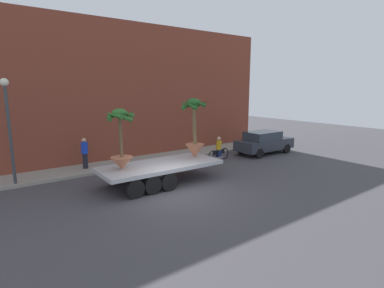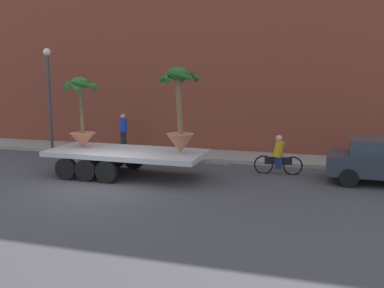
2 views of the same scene
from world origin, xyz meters
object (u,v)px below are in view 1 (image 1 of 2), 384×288
flatbed_trailer (156,169)px  potted_palm_rear (121,142)px  potted_palm_middle (194,132)px  pedestrian_near_gate (85,153)px  street_lamp (8,118)px  cyclist (219,150)px  parked_car (264,142)px

flatbed_trailer → potted_palm_rear: (-1.65, 0.11, 1.45)m
potted_palm_middle → pedestrian_near_gate: 6.23m
street_lamp → flatbed_trailer: bearing=-33.1°
potted_palm_middle → cyclist: (3.34, 1.87, -1.65)m
parked_car → street_lamp: bearing=172.2°
pedestrian_near_gate → street_lamp: 4.20m
potted_palm_middle → parked_car: 7.47m
pedestrian_near_gate → flatbed_trailer: bearing=-65.6°
potted_palm_middle → parked_car: potted_palm_middle is taller
potted_palm_middle → cyclist: size_ratio=1.67×
potted_palm_middle → cyclist: bearing=29.3°
potted_palm_rear → pedestrian_near_gate: potted_palm_rear is taller
flatbed_trailer → potted_palm_middle: size_ratio=2.24×
cyclist → potted_palm_rear: bearing=-166.0°
flatbed_trailer → parked_car: (9.50, 1.54, 0.06)m
potted_palm_rear → street_lamp: size_ratio=0.56×
potted_palm_rear → potted_palm_middle: 3.99m
pedestrian_near_gate → street_lamp: street_lamp is taller
cyclist → street_lamp: size_ratio=0.38×
potted_palm_rear → cyclist: 7.71m
parked_car → street_lamp: 15.32m
potted_palm_middle → street_lamp: bearing=155.8°
flatbed_trailer → parked_car: bearing=9.2°
cyclist → pedestrian_near_gate: 8.04m
potted_palm_middle → pedestrian_near_gate: size_ratio=1.79×
cyclist → parked_car: size_ratio=0.42×
flatbed_trailer → cyclist: cyclist is taller
street_lamp → parked_car: bearing=-7.8°
flatbed_trailer → potted_palm_middle: (2.33, 0.07, 1.55)m
parked_car → pedestrian_near_gate: 11.83m
cyclist → pedestrian_near_gate: bearing=162.4°
potted_palm_middle → parked_car: size_ratio=0.71×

